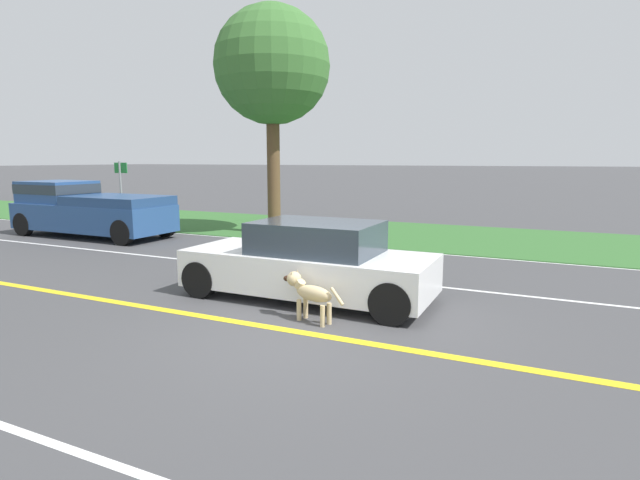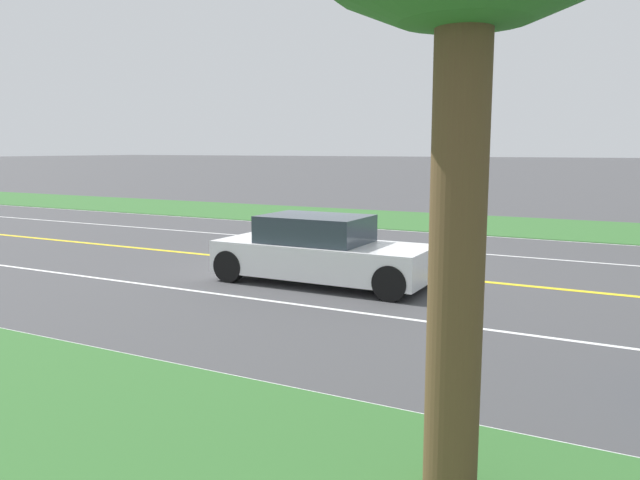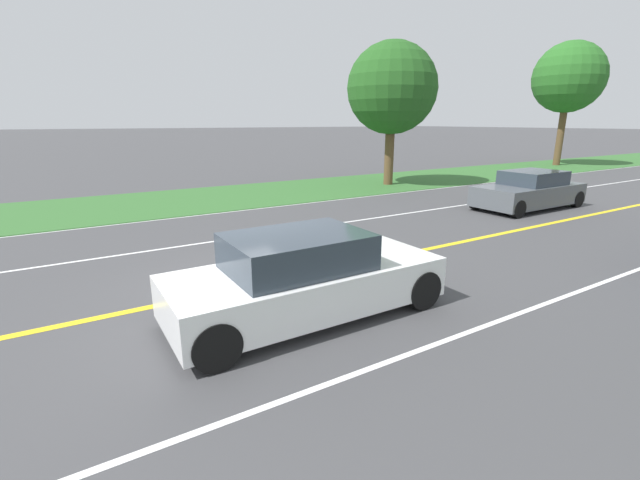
{
  "view_description": "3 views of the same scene",
  "coord_description": "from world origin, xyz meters",
  "px_view_note": "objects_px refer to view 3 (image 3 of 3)",
  "views": [
    {
      "loc": [
        -6.18,
        -3.32,
        2.49
      ],
      "look_at": [
        1.7,
        0.38,
        1.09
      ],
      "focal_mm": 28.0,
      "sensor_mm": 36.0,
      "label": 1
    },
    {
      "loc": [
        12.97,
        6.46,
        2.77
      ],
      "look_at": [
        0.88,
        0.13,
        0.77
      ],
      "focal_mm": 35.0,
      "sensor_mm": 36.0,
      "label": 2
    },
    {
      "loc": [
        7.33,
        -2.6,
        3.1
      ],
      "look_at": [
        1.17,
        1.18,
        1.09
      ],
      "focal_mm": 24.0,
      "sensor_mm": 36.0,
      "label": 3
    }
  ],
  "objects_px": {
    "dog": "(246,274)",
    "roadside_tree_left_far": "(569,78)",
    "roadside_tree_left_near": "(392,89)",
    "ego_car": "(305,278)",
    "oncoming_car": "(529,191)"
  },
  "relations": [
    {
      "from": "ego_car",
      "to": "roadside_tree_left_near",
      "type": "xyz_separation_m",
      "value": [
        -10.89,
        11.01,
        3.93
      ]
    },
    {
      "from": "oncoming_car",
      "to": "roadside_tree_left_far",
      "type": "distance_m",
      "value": 19.2
    },
    {
      "from": "ego_car",
      "to": "dog",
      "type": "bearing_deg",
      "value": -154.57
    },
    {
      "from": "oncoming_car",
      "to": "roadside_tree_left_near",
      "type": "height_order",
      "value": "roadside_tree_left_near"
    },
    {
      "from": "oncoming_car",
      "to": "roadside_tree_left_far",
      "type": "xyz_separation_m",
      "value": [
        -8.5,
        16.37,
        5.34
      ]
    },
    {
      "from": "dog",
      "to": "oncoming_car",
      "type": "relative_size",
      "value": 0.27
    },
    {
      "from": "ego_car",
      "to": "roadside_tree_left_near",
      "type": "distance_m",
      "value": 15.98
    },
    {
      "from": "ego_car",
      "to": "roadside_tree_left_far",
      "type": "distance_m",
      "value": 30.79
    },
    {
      "from": "dog",
      "to": "oncoming_car",
      "type": "height_order",
      "value": "oncoming_car"
    },
    {
      "from": "dog",
      "to": "roadside_tree_left_far",
      "type": "height_order",
      "value": "roadside_tree_left_far"
    },
    {
      "from": "dog",
      "to": "roadside_tree_left_far",
      "type": "bearing_deg",
      "value": 126.34
    },
    {
      "from": "ego_car",
      "to": "dog",
      "type": "relative_size",
      "value": 3.76
    },
    {
      "from": "ego_car",
      "to": "roadside_tree_left_far",
      "type": "relative_size",
      "value": 0.54
    },
    {
      "from": "roadside_tree_left_far",
      "to": "oncoming_car",
      "type": "bearing_deg",
      "value": -62.57
    },
    {
      "from": "roadside_tree_left_near",
      "to": "ego_car",
      "type": "bearing_deg",
      "value": -45.31
    }
  ]
}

